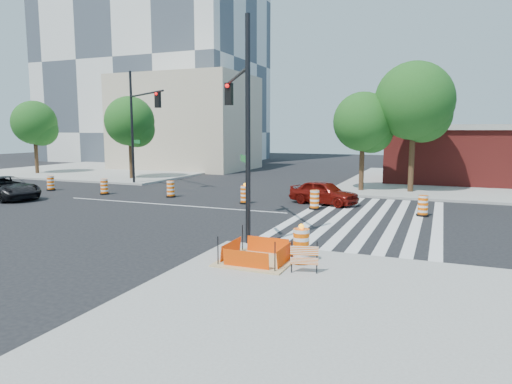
{
  "coord_description": "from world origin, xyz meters",
  "views": [
    {
      "loc": [
        14.13,
        -21.67,
        4.14
      ],
      "look_at": [
        6.41,
        -2.77,
        1.4
      ],
      "focal_mm": 32.0,
      "sensor_mm": 36.0,
      "label": 1
    }
  ],
  "objects_px": {
    "signal_pole_nw": "(140,116)",
    "signal_pole_se": "(240,112)",
    "red_coupe": "(324,192)",
    "dark_suv": "(6,188)"
  },
  "relations": [
    {
      "from": "signal_pole_nw",
      "to": "signal_pole_se",
      "type": "bearing_deg",
      "value": -7.55
    },
    {
      "from": "red_coupe",
      "to": "signal_pole_nw",
      "type": "xyz_separation_m",
      "value": [
        -14.62,
        2.97,
        4.52
      ]
    },
    {
      "from": "red_coupe",
      "to": "dark_suv",
      "type": "bearing_deg",
      "value": 121.62
    },
    {
      "from": "red_coupe",
      "to": "signal_pole_se",
      "type": "distance_m",
      "value": 10.08
    },
    {
      "from": "dark_suv",
      "to": "signal_pole_nw",
      "type": "xyz_separation_m",
      "value": [
        3.82,
        8.39,
        4.5
      ]
    },
    {
      "from": "dark_suv",
      "to": "signal_pole_nw",
      "type": "bearing_deg",
      "value": -12.52
    },
    {
      "from": "signal_pole_se",
      "to": "signal_pole_nw",
      "type": "bearing_deg",
      "value": 15.32
    },
    {
      "from": "red_coupe",
      "to": "dark_suv",
      "type": "distance_m",
      "value": 19.22
    },
    {
      "from": "signal_pole_se",
      "to": "signal_pole_nw",
      "type": "xyz_separation_m",
      "value": [
        -13.54,
        12.08,
        0.34
      ]
    },
    {
      "from": "red_coupe",
      "to": "dark_suv",
      "type": "height_order",
      "value": "dark_suv"
    }
  ]
}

